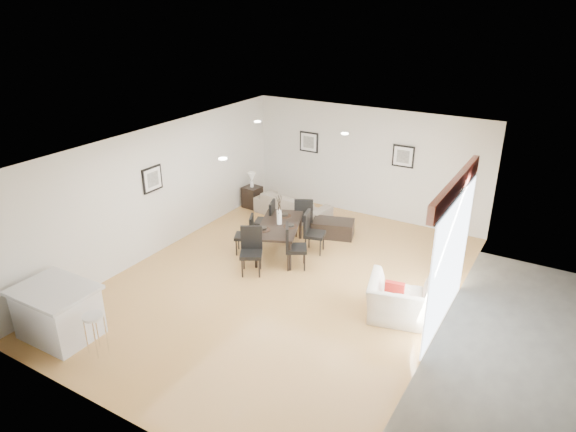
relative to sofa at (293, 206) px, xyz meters
The scene contains 26 objects.
ground 3.30m from the sofa, 63.34° to the right, with size 8.00×8.00×0.00m, color tan.
wall_back 2.11m from the sofa, 35.68° to the left, with size 6.00×0.04×2.70m, color silver.
wall_front 7.18m from the sofa, 77.99° to the right, with size 6.00×0.04×2.70m, color silver.
wall_left 3.48m from the sofa, 117.39° to the right, with size 0.04×8.00×2.70m, color silver.
wall_right 5.46m from the sofa, 33.30° to the right, with size 0.04×8.00×2.70m, color silver.
ceiling 4.08m from the sofa, 63.34° to the right, with size 6.00×8.00×0.02m, color white.
sofa is the anchor object (origin of this frame).
armchair 4.81m from the sofa, 37.45° to the right, with size 1.10×0.96×0.72m, color beige.
dining_table 2.03m from the sofa, 67.93° to the right, with size 1.32×1.78×0.66m.
dining_chair_wnear 2.24m from the sofa, 85.38° to the right, with size 0.52×0.52×0.86m.
dining_chair_wfar 1.46m from the sofa, 82.49° to the right, with size 0.52×0.52×0.92m.
dining_chair_enear 2.66m from the sofa, 60.08° to the right, with size 0.58×0.58×0.94m.
dining_chair_efar 1.99m from the sofa, 48.32° to the right, with size 0.50×0.50×0.91m.
dining_chair_head 2.94m from the sofa, 75.99° to the right, with size 0.58×0.58×0.95m.
dining_chair_foot 1.19m from the sofa, 47.52° to the right, with size 0.56×0.56×0.93m.
vase 2.11m from the sofa, 67.93° to the right, with size 0.70×1.15×0.65m.
coffee_table 1.48m from the sofa, 20.80° to the right, with size 0.93×0.56×0.37m, color black.
side_table 1.22m from the sofa, behind, with size 0.41×0.41×0.55m, color black.
table_lamp 1.32m from the sofa, behind, with size 0.20×0.20×0.39m.
cushion 4.80m from the sofa, 39.16° to the right, with size 0.32×0.10×0.32m, color maroon.
kitchen_island 6.22m from the sofa, 96.96° to the right, with size 1.26×0.98×0.87m.
bar_stool 6.18m from the sofa, 88.97° to the right, with size 0.31×0.31×0.68m.
framed_print_back_left 1.72m from the sofa, 96.84° to the left, with size 0.52×0.04×0.52m.
framed_print_back_right 2.93m from the sofa, 23.43° to the left, with size 0.52×0.04×0.52m.
framed_print_left_wall 3.74m from the sofa, 115.44° to the right, with size 0.04×0.52×0.52m.
sliding_door 5.34m from the sofa, 30.78° to the right, with size 0.12×2.70×2.57m.
Camera 1 is at (4.46, -7.31, 5.07)m, focal length 32.00 mm.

